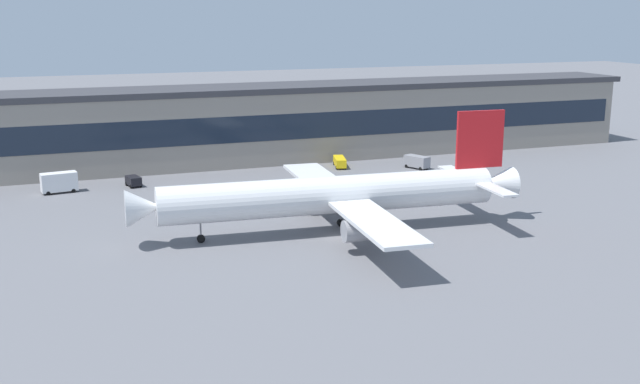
% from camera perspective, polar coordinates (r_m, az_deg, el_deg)
% --- Properties ---
extents(ground_plane, '(600.00, 600.00, 0.00)m').
position_cam_1_polar(ground_plane, '(105.74, 1.27, -3.49)').
color(ground_plane, slate).
extents(terminal_building, '(183.48, 15.59, 15.74)m').
position_cam_1_polar(terminal_building, '(158.69, -6.47, 5.05)').
color(terminal_building, gray).
rests_on(terminal_building, ground_plane).
extents(airliner, '(57.22, 49.03, 16.62)m').
position_cam_1_polar(airliner, '(107.48, 1.20, -0.21)').
color(airliner, white).
rests_on(airliner, ground_plane).
extents(crew_van, '(4.06, 5.65, 2.55)m').
position_cam_1_polar(crew_van, '(153.45, 7.25, 2.31)').
color(crew_van, gray).
rests_on(crew_van, ground_plane).
extents(belt_loader, '(3.57, 6.70, 1.95)m').
position_cam_1_polar(belt_loader, '(153.76, 1.49, 2.32)').
color(belt_loader, yellow).
rests_on(belt_loader, ground_plane).
extents(stair_truck, '(6.29, 3.26, 3.55)m').
position_cam_1_polar(stair_truck, '(139.07, -19.05, 0.74)').
color(stair_truck, white).
rests_on(stair_truck, ground_plane).
extents(baggage_tug, '(2.71, 3.93, 1.85)m').
position_cam_1_polar(baggage_tug, '(140.44, -13.82, 0.83)').
color(baggage_tug, black).
rests_on(baggage_tug, ground_plane).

